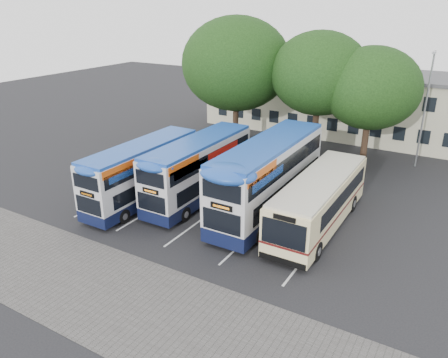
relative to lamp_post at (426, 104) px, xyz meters
name	(u,v)px	position (x,y,z in m)	size (l,w,h in m)	color
ground	(228,262)	(-6.00, -19.97, -5.08)	(120.00, 120.00, 0.00)	black
paving_strip	(133,303)	(-8.00, -24.97, -5.08)	(40.00, 6.00, 0.01)	#595654
bay_lines	(217,209)	(-9.75, -14.97, -5.08)	(14.12, 11.00, 0.01)	silver
depot_building	(366,104)	(-6.00, 7.02, -1.93)	(32.40, 8.40, 6.20)	#BDB898
lamp_post	(426,104)	(0.00, 0.00, 0.00)	(0.25, 1.05, 9.06)	gray
tree_left	(236,64)	(-14.91, -3.27, 2.42)	(9.32, 9.32, 11.47)	black
tree_mid	(320,73)	(-7.68, -2.81, 2.11)	(7.69, 7.69, 10.48)	black
tree_right	(372,88)	(-3.61, -2.74, 1.33)	(7.28, 7.28, 9.52)	black
bus_dd_left	(143,170)	(-14.57, -16.32, -2.90)	(2.31, 9.52, 3.96)	#0E1536
bus_dd_mid	(199,167)	(-11.60, -14.12, -2.80)	(2.41, 9.94, 4.14)	#0E1536
bus_dd_right	(269,174)	(-6.74, -13.73, -2.50)	(2.73, 11.25, 4.69)	#0E1536
bus_single	(320,199)	(-3.38, -13.84, -3.31)	(2.67, 10.49, 3.13)	beige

